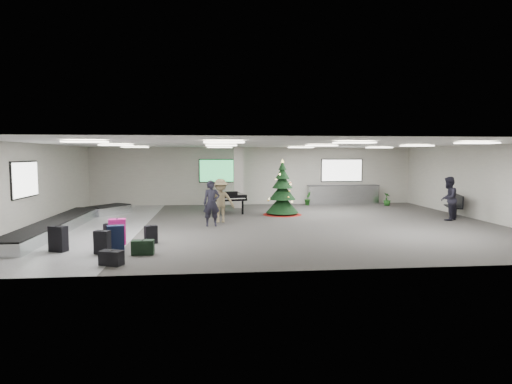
{
  "coord_description": "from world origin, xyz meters",
  "views": [
    {
      "loc": [
        -2.34,
        -16.84,
        2.75
      ],
      "look_at": [
        -0.53,
        1.0,
        1.21
      ],
      "focal_mm": 30.0,
      "sensor_mm": 36.0,
      "label": 1
    }
  ],
  "objects": [
    {
      "name": "bench",
      "position": [
        8.6,
        1.4,
        0.55
      ],
      "size": [
        1.02,
        1.63,
        0.98
      ],
      "rotation": [
        0.0,
        0.0,
        -0.33
      ],
      "color": "black",
      "rests_on": "ground"
    },
    {
      "name": "traveler_b",
      "position": [
        -2.03,
        0.7,
        0.9
      ],
      "size": [
        1.22,
        0.79,
        1.79
      ],
      "primitive_type": "imported",
      "rotation": [
        0.0,
        0.0,
        -0.11
      ],
      "color": "#7F6F4E",
      "rests_on": "ground"
    },
    {
      "name": "suitcase_0",
      "position": [
        -5.43,
        -4.7,
        0.33
      ],
      "size": [
        0.47,
        0.35,
        0.67
      ],
      "rotation": [
        0.0,
        0.0,
        -0.32
      ],
      "color": "black",
      "rests_on": "ground"
    },
    {
      "name": "baggage_carousel",
      "position": [
        -7.84,
        -0.08,
        0.21
      ],
      "size": [
        2.28,
        9.71,
        0.43
      ],
      "color": "silver",
      "rests_on": "ground"
    },
    {
      "name": "suitcase_3",
      "position": [
        -4.28,
        -3.4,
        0.28
      ],
      "size": [
        0.43,
        0.35,
        0.59
      ],
      "rotation": [
        0.0,
        0.0,
        0.45
      ],
      "color": "black",
      "rests_on": "ground"
    },
    {
      "name": "potted_plant_right",
      "position": [
        7.16,
        5.61,
        0.35
      ],
      "size": [
        0.46,
        0.46,
        0.71
      ],
      "primitive_type": "imported",
      "rotation": [
        0.0,
        0.0,
        1.73
      ],
      "color": "#153A12",
      "rests_on": "ground"
    },
    {
      "name": "navy_suitcase",
      "position": [
        -5.15,
        -4.29,
        0.37
      ],
      "size": [
        0.52,
        0.37,
        0.75
      ],
      "rotation": [
        0.0,
        0.0,
        0.22
      ],
      "color": "black",
      "rests_on": "ground"
    },
    {
      "name": "room_envelope",
      "position": [
        -0.38,
        0.67,
        2.33
      ],
      "size": [
        18.02,
        14.02,
        3.21
      ],
      "color": "beige",
      "rests_on": "ground"
    },
    {
      "name": "potted_plant_left",
      "position": [
        2.88,
        6.27,
        0.37
      ],
      "size": [
        0.47,
        0.51,
        0.74
      ],
      "primitive_type": "imported",
      "rotation": [
        0.0,
        0.0,
        1.13
      ],
      "color": "#153A12",
      "rests_on": "ground"
    },
    {
      "name": "grand_piano",
      "position": [
        -1.65,
        3.45,
        0.78
      ],
      "size": [
        1.8,
        2.16,
        1.09
      ],
      "rotation": [
        0.0,
        0.0,
        0.2
      ],
      "color": "black",
      "rests_on": "ground"
    },
    {
      "name": "service_counter",
      "position": [
        5.0,
        6.65,
        0.55
      ],
      "size": [
        4.05,
        0.65,
        1.08
      ],
      "color": "silver",
      "rests_on": "ground"
    },
    {
      "name": "ground",
      "position": [
        0.0,
        0.0,
        0.0
      ],
      "size": [
        18.0,
        18.0,
        0.0
      ],
      "primitive_type": "plane",
      "color": "#3A3834",
      "rests_on": "ground"
    },
    {
      "name": "traveler_bench",
      "position": [
        7.58,
        0.23,
        0.93
      ],
      "size": [
        1.14,
        1.12,
        1.85
      ],
      "primitive_type": "imported",
      "rotation": [
        0.0,
        0.0,
        3.85
      ],
      "color": "black",
      "rests_on": "ground"
    },
    {
      "name": "christmas_tree",
      "position": [
        0.86,
        2.65,
        0.89
      ],
      "size": [
        1.82,
        1.82,
        2.59
      ],
      "color": "#690B09",
      "rests_on": "ground"
    },
    {
      "name": "traveler_a",
      "position": [
        -2.4,
        -0.26,
        0.89
      ],
      "size": [
        0.69,
        0.49,
        1.79
      ],
      "primitive_type": "imported",
      "rotation": [
        0.0,
        0.0,
        0.09
      ],
      "color": "black",
      "rests_on": "ground"
    },
    {
      "name": "suitcase_8",
      "position": [
        -5.65,
        -2.81,
        0.28
      ],
      "size": [
        0.41,
        0.27,
        0.58
      ],
      "rotation": [
        0.0,
        0.0,
        -0.15
      ],
      "color": "black",
      "rests_on": "ground"
    },
    {
      "name": "green_duffel",
      "position": [
        -4.29,
        -4.89,
        0.2
      ],
      "size": [
        0.6,
        0.3,
        0.42
      ],
      "rotation": [
        0.0,
        0.0,
        0.0
      ],
      "color": "black",
      "rests_on": "ground"
    },
    {
      "name": "pink_suitcase",
      "position": [
        -5.29,
        -3.44,
        0.4
      ],
      "size": [
        0.55,
        0.37,
        0.82
      ],
      "rotation": [
        0.0,
        0.0,
        0.17
      ],
      "color": "#DF1D88",
      "rests_on": "ground"
    },
    {
      "name": "suitcase_5",
      "position": [
        -6.75,
        -4.29,
        0.37
      ],
      "size": [
        0.56,
        0.44,
        0.76
      ],
      "rotation": [
        0.0,
        0.0,
        -0.41
      ],
      "color": "black",
      "rests_on": "ground"
    },
    {
      "name": "suitcase_1",
      "position": [
        -5.23,
        -4.02,
        0.34
      ],
      "size": [
        0.5,
        0.4,
        0.71
      ],
      "rotation": [
        0.0,
        0.0,
        -0.44
      ],
      "color": "black",
      "rests_on": "ground"
    },
    {
      "name": "black_duffel",
      "position": [
        -4.89,
        -5.99,
        0.18
      ],
      "size": [
        0.63,
        0.49,
        0.39
      ],
      "rotation": [
        0.0,
        0.0,
        -0.36
      ],
      "color": "black",
      "rests_on": "ground"
    }
  ]
}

